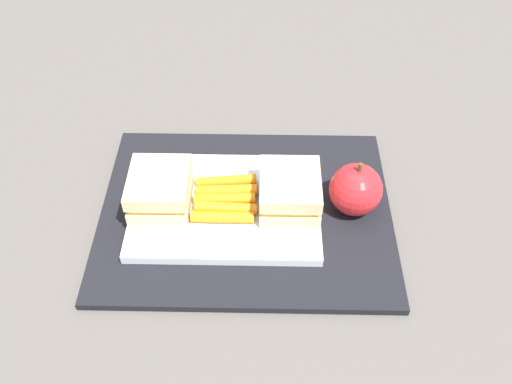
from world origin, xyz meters
name	(u,v)px	position (x,y,z in m)	size (l,w,h in m)	color
ground_plane	(246,214)	(0.00, 0.00, 0.00)	(2.40, 2.40, 0.00)	#56514C
lunchbag_mat	(246,212)	(0.00, 0.00, 0.01)	(0.36, 0.28, 0.01)	black
food_tray	(226,206)	(-0.03, 0.00, 0.02)	(0.23, 0.17, 0.01)	white
sandwich_half_left	(160,190)	(-0.10, 0.00, 0.04)	(0.07, 0.08, 0.04)	#DBC189
sandwich_half_right	(290,191)	(0.05, 0.00, 0.04)	(0.07, 0.08, 0.04)	#DBC189
carrot_sticks_bundle	(225,199)	(-0.03, 0.00, 0.03)	(0.08, 0.07, 0.02)	orange
apple	(356,190)	(0.13, 0.01, 0.04)	(0.06, 0.06, 0.08)	red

